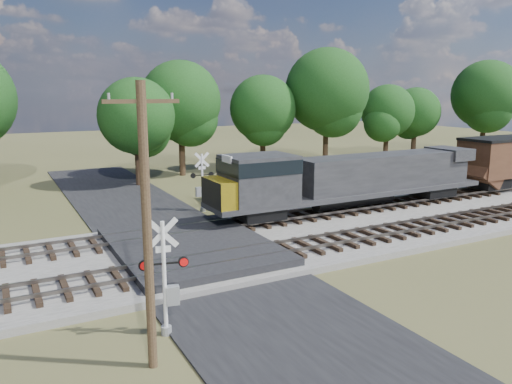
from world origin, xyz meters
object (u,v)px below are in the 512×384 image
utility_pole (147,223)px  crossing_signal_far (201,187)px  crossing_signal_near (167,287)px  equipment_shed (266,182)px

utility_pole → crossing_signal_far: bearing=70.2°
crossing_signal_near → crossing_signal_far: (7.16, 15.02, -0.01)m
crossing_signal_near → equipment_shed: size_ratio=0.80×
crossing_signal_near → utility_pole: 3.24m
crossing_signal_near → crossing_signal_far: crossing_signal_near is taller
utility_pole → equipment_shed: 21.55m
crossing_signal_near → equipment_shed: bearing=63.5°
crossing_signal_far → utility_pole: (-8.17, -16.66, 2.61)m
crossing_signal_near → crossing_signal_far: 16.64m
crossing_signal_far → utility_pole: 18.73m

